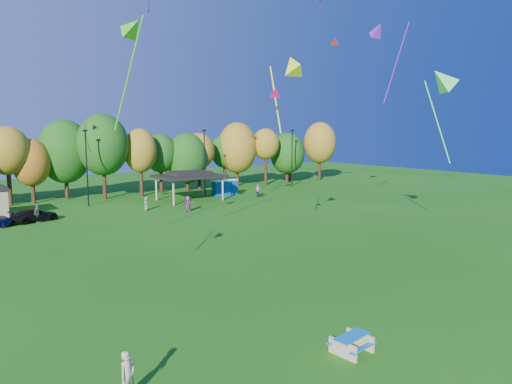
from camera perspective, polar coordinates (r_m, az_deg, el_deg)
ground at (r=22.44m, az=5.20°, el=-16.08°), size 160.00×160.00×0.00m
tree_line at (r=62.22m, az=-24.54°, el=4.17°), size 93.57×10.55×11.15m
lamp_posts at (r=57.66m, az=-20.41°, el=3.14°), size 64.50×0.25×9.09m
pavilion at (r=59.48m, az=-8.34°, el=2.05°), size 8.20×6.20×3.77m
porta_potties at (r=63.72m, az=-3.87°, el=0.57°), size 3.75×1.38×2.18m
picnic_table at (r=20.06m, az=11.88°, el=-17.93°), size 1.81×1.56×0.72m
kite_flyer at (r=17.08m, az=-15.75°, el=-21.25°), size 0.74×0.64×1.72m
car_d at (r=50.42m, az=-25.96°, el=-2.63°), size 4.83×3.00×1.30m
far_person_1 at (r=49.70m, az=-25.66°, el=-2.47°), size 1.02×1.07×1.79m
far_person_2 at (r=51.25m, az=-8.49°, el=-1.48°), size 1.70×0.57×1.82m
far_person_4 at (r=53.13m, az=-13.56°, el=-1.43°), size 0.89×0.88×1.55m
far_person_5 at (r=62.67m, az=0.22°, el=0.19°), size 0.65×0.70×1.60m
kite_0 at (r=50.96m, az=14.96°, el=18.90°), size 1.72×4.93×8.44m
kite_5 at (r=58.51m, az=9.82°, el=18.15°), size 1.91×1.86×1.53m
kite_8 at (r=37.98m, az=22.21°, el=12.82°), size 4.38×3.61×7.78m
kite_9 at (r=31.43m, az=-15.20°, el=19.12°), size 2.85×4.12×7.44m
kite_10 at (r=30.60m, az=2.40°, el=12.44°), size 1.28×1.35×1.09m
kite_13 at (r=31.84m, az=4.62°, el=15.51°), size 1.93×3.52×5.62m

